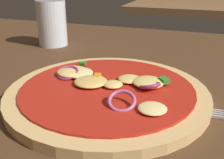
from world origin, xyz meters
name	(u,v)px	position (x,y,z in m)	size (l,w,h in m)	color
dining_table	(147,106)	(0.00, 0.00, 0.02)	(1.49, 0.94, 0.04)	#4C301C
pizza	(107,91)	(-0.05, -0.02, 0.05)	(0.29, 0.29, 0.03)	tan
beer_glass	(52,25)	(-0.28, 0.20, 0.08)	(0.07, 0.07, 0.11)	silver
background_table	(205,7)	(0.05, 1.26, 0.02)	(0.81, 0.57, 0.04)	brown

